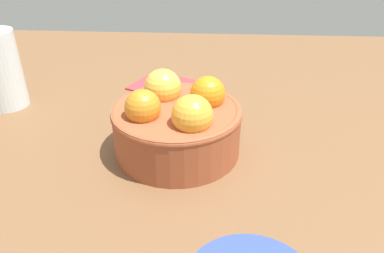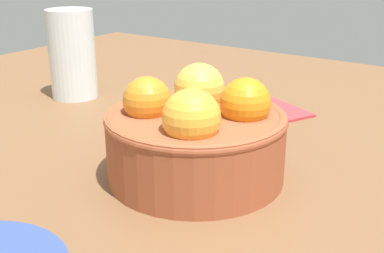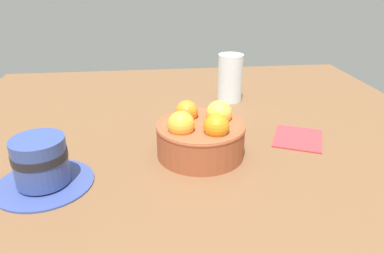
% 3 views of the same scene
% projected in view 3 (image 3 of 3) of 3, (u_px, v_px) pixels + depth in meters
% --- Properties ---
extents(ground_plane, '(1.18, 1.06, 0.05)m').
position_uv_depth(ground_plane, '(200.00, 166.00, 0.66)').
color(ground_plane, brown).
extents(terracotta_bowl, '(0.16, 0.16, 0.09)m').
position_uv_depth(terracotta_bowl, '(201.00, 134.00, 0.64)').
color(terracotta_bowl, '#9E4C2D').
rests_on(terracotta_bowl, ground_plane).
extents(coffee_cup, '(0.15, 0.15, 0.08)m').
position_uv_depth(coffee_cup, '(41.00, 164.00, 0.55)').
color(coffee_cup, '#354587').
rests_on(coffee_cup, ground_plane).
extents(water_glass, '(0.06, 0.06, 0.12)m').
position_uv_depth(water_glass, '(230.00, 78.00, 0.89)').
color(water_glass, silver).
rests_on(water_glass, ground_plane).
extents(folded_napkin, '(0.13, 0.13, 0.01)m').
position_uv_depth(folded_napkin, '(298.00, 138.00, 0.71)').
color(folded_napkin, '#B23338').
rests_on(folded_napkin, ground_plane).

